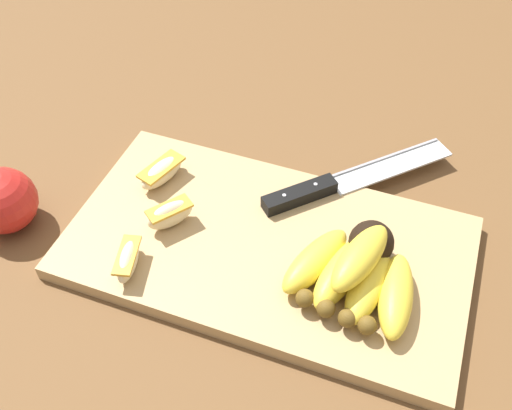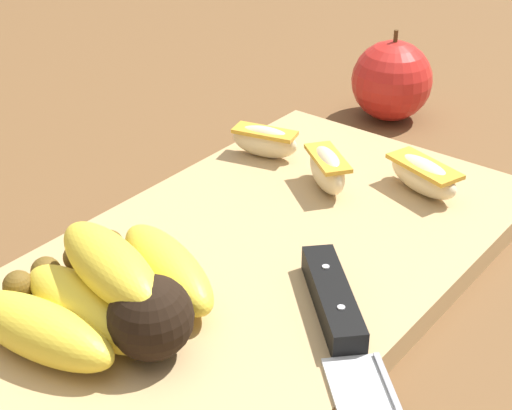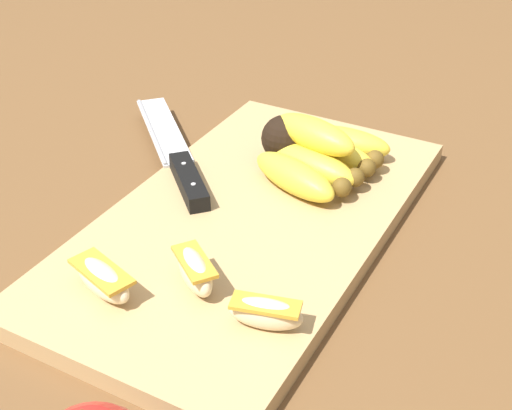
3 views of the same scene
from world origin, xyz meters
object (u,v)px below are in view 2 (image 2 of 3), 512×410
apple_wedge_middle (327,169)px  apple_wedge_far (265,141)px  chefs_knife (351,349)px  whole_apple (392,81)px  banana_bunch (111,294)px  apple_wedge_near (423,175)px

apple_wedge_middle → apple_wedge_far: (-0.02, -0.08, -0.00)m
chefs_knife → whole_apple: size_ratio=2.32×
banana_bunch → whole_apple: bearing=-173.8°
banana_bunch → apple_wedge_far: size_ratio=2.42×
apple_wedge_near → whole_apple: bearing=-142.6°
chefs_knife → apple_wedge_near: (-0.21, -0.06, 0.01)m
apple_wedge_near → apple_wedge_far: same height
apple_wedge_middle → banana_bunch: bearing=-1.7°
banana_bunch → apple_wedge_near: (-0.28, 0.07, -0.01)m
banana_bunch → whole_apple: size_ratio=1.64×
banana_bunch → chefs_knife: (-0.07, 0.14, -0.02)m
chefs_knife → whole_apple: whole_apple is taller
chefs_knife → apple_wedge_near: bearing=-163.2°
banana_bunch → apple_wedge_middle: banana_bunch is taller
chefs_knife → whole_apple: (-0.37, -0.18, 0.02)m
banana_bunch → chefs_knife: banana_bunch is taller
chefs_knife → apple_wedge_far: apple_wedge_far is taller
apple_wedge_near → banana_bunch: bearing=-14.6°
banana_bunch → apple_wedge_near: bearing=165.4°
chefs_knife → whole_apple: 0.41m
apple_wedge_near → apple_wedge_middle: bearing=-56.0°
banana_bunch → chefs_knife: bearing=115.4°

